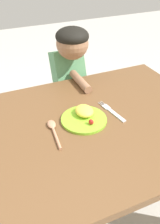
{
  "coord_description": "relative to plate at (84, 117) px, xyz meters",
  "views": [
    {
      "loc": [
        -0.35,
        -0.78,
        1.4
      ],
      "look_at": [
        0.03,
        0.07,
        0.74
      ],
      "focal_mm": 39.81,
      "sensor_mm": 36.0,
      "label": 1
    }
  ],
  "objects": [
    {
      "name": "dining_table",
      "position": [
        -0.03,
        -0.04,
        -0.14
      ],
      "size": [
        1.29,
        0.86,
        0.72
      ],
      "color": "brown",
      "rests_on": "ground_plane"
    },
    {
      "name": "ground_plane",
      "position": [
        -0.03,
        -0.04,
        -0.73
      ],
      "size": [
        8.0,
        8.0,
        0.0
      ],
      "primitive_type": "plane",
      "color": "beige"
    },
    {
      "name": "plate",
      "position": [
        0.0,
        0.0,
        0.0
      ],
      "size": [
        0.21,
        0.21,
        0.05
      ],
      "color": "#88CD2E",
      "rests_on": "dining_table"
    },
    {
      "name": "fork",
      "position": [
        0.15,
        -0.0,
        -0.01
      ],
      "size": [
        0.05,
        0.19,
        0.01
      ],
      "rotation": [
        0.0,
        0.0,
        1.72
      ],
      "color": "silver",
      "rests_on": "dining_table"
    },
    {
      "name": "spoon",
      "position": [
        -0.15,
        -0.02,
        -0.01
      ],
      "size": [
        0.04,
        0.19,
        0.02
      ],
      "rotation": [
        0.0,
        0.0,
        1.47
      ],
      "color": "tan",
      "rests_on": "dining_table"
    },
    {
      "name": "person",
      "position": [
        0.11,
        0.48,
        -0.17
      ],
      "size": [
        0.21,
        0.4,
        1.01
      ],
      "rotation": [
        0.0,
        0.0,
        3.14
      ],
      "color": "#4A4D67",
      "rests_on": "ground_plane"
    }
  ]
}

